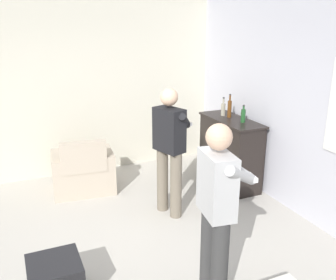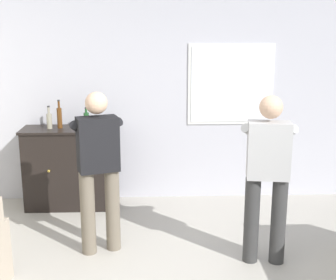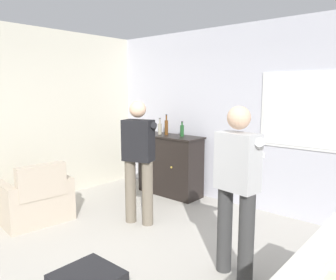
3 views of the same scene
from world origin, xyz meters
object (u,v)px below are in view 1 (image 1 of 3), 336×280
Objects in this scene: armchair at (84,173)px; person_standing_left at (170,146)px; bottle_spirits_clear at (230,108)px; person_standing_right at (217,207)px; ottoman at (56,280)px; bottle_liquor_amber at (223,109)px; bottle_wine_green at (243,115)px; sideboard_cabinet at (230,152)px.

armchair is 0.56× the size of person_standing_left.
person_standing_right is at bearing -34.49° from bottle_spirits_clear.
bottle_spirits_clear is at bearing 77.27° from armchair.
ottoman is 1.63m from person_standing_right.
bottle_liquor_amber is at bearing -163.78° from bottle_spirits_clear.
bottle_wine_green is (0.82, 2.20, 0.86)m from armchair.
person_standing_right reaches higher than bottle_wine_green.
bottle_liquor_amber is at bearing -178.09° from sideboard_cabinet.
bottle_wine_green is at bearing 7.42° from bottle_liquor_amber.
bottle_spirits_clear is at bearing -175.93° from bottle_wine_green.
person_standing_left is at bearing -77.62° from bottle_wine_green.
sideboard_cabinet is 2.51× the size of ottoman.
armchair is at bearing -102.73° from bottle_spirits_clear.
bottle_spirits_clear is at bearing 145.51° from person_standing_right.
armchair is 2.29m from ottoman.
bottle_wine_green is at bearing 4.07° from bottle_spirits_clear.
person_standing_right reaches higher than ottoman.
ottoman is 0.28× the size of person_standing_right.
sideboard_cabinet reaches higher than ottoman.
person_standing_left is 1.00× the size of person_standing_right.
person_standing_right is (0.58, 1.33, 0.74)m from ottoman.
bottle_wine_green is 0.46m from bottle_liquor_amber.
sideboard_cabinet is at bearing 112.12° from person_standing_left.
person_standing_right is (2.38, -1.52, -0.21)m from bottle_liquor_amber.
sideboard_cabinet is 4.61× the size of bottle_wine_green.
armchair is 2.01× the size of ottoman.
bottle_spirits_clear is (0.12, 0.04, 0.03)m from bottle_liquor_amber.
bottle_spirits_clear is (-0.11, 0.03, 0.66)m from sideboard_cabinet.
person_standing_right is (1.93, -1.58, -0.21)m from bottle_wine_green.
bottle_liquor_amber reaches higher than armchair.
bottle_spirits_clear is 3.48m from ottoman.
armchair is at bearing -110.50° from bottle_wine_green.
sideboard_cabinet is (0.60, 2.15, 0.23)m from armchair.
bottle_liquor_amber reaches higher than sideboard_cabinet.
person_standing_right is at bearing -32.50° from bottle_liquor_amber.
ottoman is at bearing -65.00° from bottle_wine_green.
bottle_liquor_amber is (-0.45, -0.06, 0.00)m from bottle_wine_green.
person_standing_left is at bearing -59.14° from bottle_liquor_amber.
person_standing_right is at bearing -39.24° from bottle_wine_green.
person_standing_left is at bearing 123.54° from ottoman.
person_standing_left is (0.74, -1.23, -0.21)m from bottle_liquor_amber.
ottoman is (1.69, -2.88, -0.99)m from bottle_spirits_clear.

